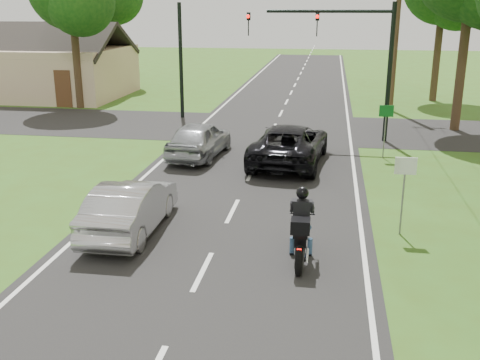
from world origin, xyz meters
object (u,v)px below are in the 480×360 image
(silver_suv, at_px, (199,139))
(sign_white, at_px, (405,177))
(silver_sedan, at_px, (130,207))
(traffic_signal, at_px, (347,46))
(sign_green, at_px, (386,119))
(utility_pole_far, at_px, (397,20))
(motorcycle_rider, at_px, (301,233))
(dark_suv, at_px, (290,144))

(silver_suv, bearing_deg, sign_white, 140.87)
(silver_sedan, height_order, silver_suv, silver_suv)
(traffic_signal, xyz_separation_m, sign_green, (1.56, -3.02, -2.54))
(traffic_signal, xyz_separation_m, utility_pole_far, (2.86, 8.00, 0.95))
(silver_sedan, bearing_deg, silver_suv, -90.86)
(utility_pole_far, bearing_deg, sign_green, -96.73)
(silver_sedan, xyz_separation_m, silver_suv, (0.05, 7.90, 0.03))
(silver_suv, relative_size, sign_white, 2.02)
(utility_pole_far, distance_m, sign_green, 11.63)
(silver_suv, bearing_deg, utility_pole_far, -120.00)
(sign_white, bearing_deg, silver_sedan, -172.56)
(motorcycle_rider, height_order, sign_white, sign_white)
(dark_suv, relative_size, sign_green, 2.56)
(motorcycle_rider, relative_size, traffic_signal, 0.34)
(utility_pole_far, bearing_deg, dark_suv, -111.72)
(silver_suv, relative_size, sign_green, 2.02)
(dark_suv, height_order, sign_green, sign_green)
(dark_suv, bearing_deg, motorcycle_rider, 101.06)
(sign_white, bearing_deg, utility_pole_far, 85.49)
(motorcycle_rider, distance_m, silver_sedan, 4.74)
(motorcycle_rider, xyz_separation_m, sign_green, (2.73, 10.07, 0.87))
(utility_pole_far, distance_m, sign_white, 19.39)
(traffic_signal, height_order, sign_white, traffic_signal)
(silver_suv, height_order, sign_white, sign_white)
(utility_pole_far, bearing_deg, sign_white, -94.51)
(sign_green, bearing_deg, utility_pole_far, 83.27)
(traffic_signal, xyz_separation_m, sign_white, (1.36, -11.02, -2.54))
(traffic_signal, bearing_deg, silver_sedan, -115.74)
(traffic_signal, relative_size, sign_green, 3.00)
(silver_sedan, height_order, sign_white, sign_white)
(motorcycle_rider, distance_m, traffic_signal, 13.57)
(silver_sedan, bearing_deg, traffic_signal, -116.25)
(silver_suv, height_order, traffic_signal, traffic_signal)
(sign_white, xyz_separation_m, sign_green, (0.20, 8.00, 0.00))
(silver_sedan, bearing_deg, motorcycle_rider, 165.57)
(motorcycle_rider, height_order, dark_suv, motorcycle_rider)
(utility_pole_far, bearing_deg, silver_suv, -125.42)
(utility_pole_far, relative_size, sign_green, 4.71)
(dark_suv, height_order, utility_pole_far, utility_pole_far)
(dark_suv, xyz_separation_m, sign_white, (3.45, -6.60, 0.83))
(utility_pole_far, xyz_separation_m, sign_green, (-1.30, -11.02, -3.49))
(silver_sedan, xyz_separation_m, sign_white, (7.12, 0.93, 0.89))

